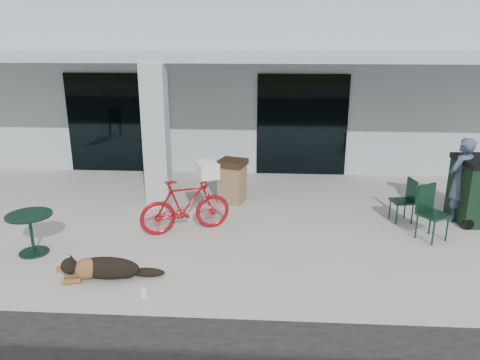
# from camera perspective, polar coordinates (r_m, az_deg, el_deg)

# --- Properties ---
(ground) EXTENTS (80.00, 80.00, 0.00)m
(ground) POSITION_cam_1_polar(r_m,az_deg,el_deg) (8.37, -3.12, -8.84)
(ground) COLOR #B0AEA6
(ground) RESTS_ON ground
(building) EXTENTS (22.00, 7.00, 4.50)m
(building) POSITION_cam_1_polar(r_m,az_deg,el_deg) (16.04, 0.30, 12.28)
(building) COLOR #9DA9B2
(building) RESTS_ON ground
(storefront_glass_left) EXTENTS (2.80, 0.06, 2.70)m
(storefront_glass_left) POSITION_cam_1_polar(r_m,az_deg,el_deg) (13.30, -14.61, 6.72)
(storefront_glass_left) COLOR black
(storefront_glass_left) RESTS_ON ground
(storefront_glass_right) EXTENTS (2.40, 0.06, 2.70)m
(storefront_glass_right) POSITION_cam_1_polar(r_m,az_deg,el_deg) (12.68, 7.56, 6.62)
(storefront_glass_right) COLOR black
(storefront_glass_right) RESTS_ON ground
(column) EXTENTS (0.50, 0.50, 3.12)m
(column) POSITION_cam_1_polar(r_m,az_deg,el_deg) (10.27, -10.16, 5.14)
(column) COLOR #9DA9B2
(column) RESTS_ON ground
(overhang) EXTENTS (22.00, 2.80, 0.18)m
(overhang) POSITION_cam_1_polar(r_m,az_deg,el_deg) (11.10, -1.21, 14.91)
(overhang) COLOR #9DA9B2
(overhang) RESTS_ON column
(bicycle) EXTENTS (1.82, 1.17, 1.06)m
(bicycle) POSITION_cam_1_polar(r_m,az_deg,el_deg) (9.07, -6.67, -3.13)
(bicycle) COLOR #A80D17
(bicycle) RESTS_ON ground
(laundry_basket) EXTENTS (0.53, 0.60, 0.29)m
(laundry_basket) POSITION_cam_1_polar(r_m,az_deg,el_deg) (8.97, -4.03, 1.26)
(laundry_basket) COLOR white
(laundry_basket) RESTS_ON bicycle
(dog) EXTENTS (1.28, 0.70, 0.40)m
(dog) POSITION_cam_1_polar(r_m,az_deg,el_deg) (7.76, -15.97, -10.13)
(dog) COLOR black
(dog) RESTS_ON ground
(cup_near_dog) EXTENTS (0.12, 0.12, 0.11)m
(cup_near_dog) POSITION_cam_1_polar(r_m,az_deg,el_deg) (7.21, -11.67, -13.37)
(cup_near_dog) COLOR white
(cup_near_dog) RESTS_ON ground
(cafe_table_near) EXTENTS (0.85, 0.85, 0.73)m
(cafe_table_near) POSITION_cam_1_polar(r_m,az_deg,el_deg) (8.96, -24.07, -6.03)
(cafe_table_near) COLOR #113222
(cafe_table_near) RESTS_ON ground
(cafe_chair_far_a) EXTENTS (0.67, 0.68, 1.03)m
(cafe_chair_far_a) POSITION_cam_1_polar(r_m,az_deg,el_deg) (9.37, 22.51, -3.84)
(cafe_chair_far_a) COLOR #113222
(cafe_chair_far_a) RESTS_ON ground
(cafe_chair_far_b) EXTENTS (0.51, 0.48, 0.90)m
(cafe_chair_far_b) POSITION_cam_1_polar(r_m,az_deg,el_deg) (10.08, 19.15, -2.38)
(cafe_chair_far_b) COLOR #113222
(cafe_chair_far_b) RESTS_ON ground
(person) EXTENTS (0.76, 0.71, 1.74)m
(person) POSITION_cam_1_polar(r_m,az_deg,el_deg) (10.46, 25.27, 0.02)
(person) COLOR #3B4864
(person) RESTS_ON ground
(trash_receptacle) EXTENTS (0.73, 0.73, 0.99)m
(trash_receptacle) POSITION_cam_1_polar(r_m,az_deg,el_deg) (10.61, -0.95, -0.13)
(trash_receptacle) COLOR brown
(trash_receptacle) RESTS_ON ground
(wheeled_bin) EXTENTS (0.88, 1.09, 1.33)m
(wheeled_bin) POSITION_cam_1_polar(r_m,az_deg,el_deg) (10.64, 26.88, -1.10)
(wheeled_bin) COLOR black
(wheeled_bin) RESTS_ON ground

